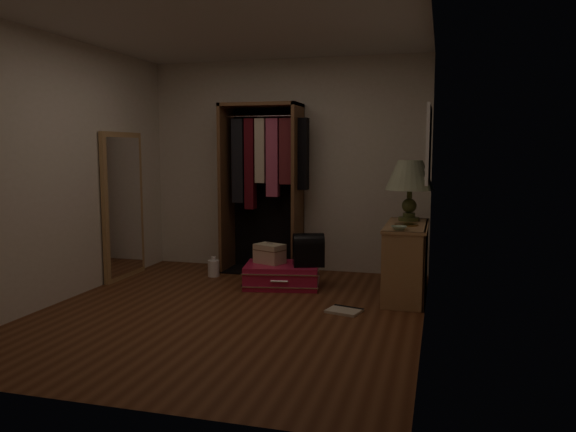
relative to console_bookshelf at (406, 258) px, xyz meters
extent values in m
plane|color=#5A2F19|center=(-1.54, -1.03, -0.40)|extent=(4.00, 4.00, 0.00)
cube|color=silver|center=(-1.54, 0.97, 0.90)|extent=(3.50, 0.02, 2.60)
cube|color=silver|center=(-1.54, -3.03, 0.90)|extent=(3.50, 0.02, 2.60)
cube|color=silver|center=(0.21, -1.03, 0.90)|extent=(0.02, 4.00, 2.60)
cube|color=silver|center=(-3.29, -1.03, 0.90)|extent=(0.02, 4.00, 2.60)
cube|color=silver|center=(-1.54, -1.03, 2.20)|extent=(3.50, 4.00, 0.01)
cube|color=white|center=(0.19, -0.03, 1.15)|extent=(0.03, 0.96, 0.76)
cube|color=black|center=(0.19, -0.03, 1.15)|extent=(0.03, 0.90, 0.70)
cube|color=silver|center=(0.17, -0.03, 0.84)|extent=(0.01, 0.88, 0.02)
cube|color=silver|center=(0.17, -0.03, 0.92)|extent=(0.01, 0.88, 0.02)
cube|color=silver|center=(0.17, -0.03, 0.99)|extent=(0.01, 0.88, 0.02)
cube|color=silver|center=(0.17, -0.03, 1.07)|extent=(0.01, 0.88, 0.02)
cube|color=silver|center=(0.17, -0.03, 1.15)|extent=(0.01, 0.88, 0.02)
cube|color=silver|center=(0.17, -0.03, 1.23)|extent=(0.01, 0.88, 0.02)
cube|color=silver|center=(0.17, -0.03, 1.31)|extent=(0.01, 0.88, 0.02)
cube|color=silver|center=(0.17, -0.03, 1.38)|extent=(0.01, 0.88, 0.02)
cube|color=silver|center=(0.17, -0.03, 1.46)|extent=(0.01, 0.88, 0.02)
cube|color=#AC7E53|center=(0.00, -0.56, -0.02)|extent=(0.40, 0.03, 0.75)
cube|color=#AC7E53|center=(0.00, 0.51, -0.02)|extent=(0.40, 0.03, 0.75)
cube|color=#AC7E53|center=(0.00, -0.03, -0.34)|extent=(0.40, 1.04, 0.03)
cube|color=#AC7E53|center=(0.00, -0.03, 0.17)|extent=(0.40, 1.04, 0.03)
cube|color=#AC7E53|center=(0.00, -0.03, 0.34)|extent=(0.42, 1.12, 0.03)
cube|color=brown|center=(0.19, -0.03, -0.02)|extent=(0.02, 1.10, 0.75)
cube|color=#AC7E53|center=(-0.01, 0.30, 0.25)|extent=(0.36, 0.38, 0.13)
cube|color=gray|center=(-0.09, -0.50, -0.18)|extent=(0.17, 0.04, 0.30)
cube|color=#4C3833|center=(-0.07, -0.45, -0.20)|extent=(0.19, 0.03, 0.24)
cube|color=#B7AD99|center=(-0.09, -0.41, -0.20)|extent=(0.15, 0.03, 0.25)
cube|color=brown|center=(-0.07, -0.37, -0.18)|extent=(0.20, 0.04, 0.30)
cube|color=#3F4C59|center=(-0.06, -0.31, -0.20)|extent=(0.22, 0.03, 0.26)
cube|color=gray|center=(-0.07, -0.27, -0.19)|extent=(0.19, 0.05, 0.27)
cube|color=#59594C|center=(-0.06, -0.21, -0.17)|extent=(0.21, 0.04, 0.32)
cube|color=#B2724C|center=(-0.09, -0.16, -0.18)|extent=(0.16, 0.03, 0.28)
cube|color=beige|center=(-0.07, -0.12, -0.17)|extent=(0.19, 0.03, 0.31)
cube|color=#332D38|center=(-0.09, -0.09, -0.20)|extent=(0.17, 0.03, 0.24)
cube|color=gray|center=(-0.08, -0.05, -0.19)|extent=(0.17, 0.03, 0.26)
cube|color=#4C3833|center=(-0.07, 0.00, -0.17)|extent=(0.19, 0.04, 0.30)
cube|color=#B7AD99|center=(-0.07, 0.05, -0.17)|extent=(0.21, 0.04, 0.31)
cube|color=brown|center=(-0.06, 0.10, -0.21)|extent=(0.22, 0.03, 0.24)
cube|color=#3F4C59|center=(-0.06, 0.14, -0.20)|extent=(0.21, 0.03, 0.25)
cube|color=gray|center=(-0.06, 0.19, -0.18)|extent=(0.22, 0.03, 0.30)
cube|color=#59594C|center=(-0.09, 0.23, -0.21)|extent=(0.15, 0.03, 0.23)
cube|color=#B2724C|center=(-0.09, 0.27, -0.21)|extent=(0.15, 0.03, 0.23)
cube|color=beige|center=(-0.08, 0.32, -0.21)|extent=(0.17, 0.03, 0.23)
cube|color=brown|center=(-2.24, 0.71, 0.63)|extent=(0.04, 0.50, 2.05)
cube|color=brown|center=(-1.33, 0.71, 0.63)|extent=(0.04, 0.50, 2.05)
cube|color=brown|center=(-1.79, 0.71, 1.63)|extent=(0.95, 0.50, 0.04)
cube|color=black|center=(-1.79, 0.95, 0.63)|extent=(0.95, 0.02, 2.05)
cube|color=black|center=(-1.79, 0.71, -0.39)|extent=(0.95, 0.50, 0.02)
cylinder|color=white|center=(-1.79, 0.71, 1.50)|extent=(0.87, 0.02, 0.02)
cube|color=black|center=(-2.07, 0.69, 0.96)|extent=(0.14, 0.14, 1.02)
cube|color=#590F19|center=(-1.92, 0.69, 0.93)|extent=(0.11, 0.14, 1.09)
cube|color=beige|center=(-1.79, 0.69, 1.09)|extent=(0.12, 0.14, 0.77)
cube|color=#BF4C72|center=(-1.64, 0.69, 1.00)|extent=(0.14, 0.12, 0.93)
cube|color=maroon|center=(-1.47, 0.69, 1.08)|extent=(0.16, 0.11, 0.78)
cube|color=black|center=(-1.29, 0.69, 1.05)|extent=(0.16, 0.15, 0.84)
cube|color=tan|center=(-3.24, -0.03, 0.45)|extent=(0.05, 0.80, 1.70)
cube|color=white|center=(-3.21, -0.03, 0.45)|extent=(0.01, 0.68, 1.58)
cube|color=#C71845|center=(-1.34, 0.04, -0.27)|extent=(0.89, 0.70, 0.25)
cube|color=white|center=(-1.34, 0.04, -0.34)|extent=(0.91, 0.73, 0.01)
cube|color=white|center=(-1.34, 0.04, -0.21)|extent=(0.91, 0.73, 0.01)
cylinder|color=white|center=(-1.29, -0.25, -0.27)|extent=(0.18, 0.06, 0.02)
cube|color=beige|center=(-1.49, 0.06, -0.04)|extent=(0.37, 0.32, 0.21)
cube|color=brown|center=(-1.49, 0.06, 0.00)|extent=(0.38, 0.32, 0.01)
cylinder|color=white|center=(-1.49, 0.06, 0.07)|extent=(0.09, 0.05, 0.01)
cube|color=black|center=(-1.04, 0.03, -0.02)|extent=(0.38, 0.31, 0.25)
cylinder|color=black|center=(-1.04, 0.03, 0.10)|extent=(0.38, 0.31, 0.21)
cylinder|color=#414D25|center=(0.00, 0.27, 0.37)|extent=(0.28, 0.28, 0.04)
cylinder|color=#414D25|center=(0.00, 0.27, 0.41)|extent=(0.16, 0.16, 0.05)
sphere|color=#414D25|center=(0.00, 0.27, 0.51)|extent=(0.20, 0.20, 0.16)
cylinder|color=#414D25|center=(0.00, 0.27, 0.63)|extent=(0.07, 0.07, 0.09)
cone|color=beige|center=(0.00, 0.27, 0.83)|extent=(0.65, 0.65, 0.31)
cone|color=beige|center=(0.00, 0.27, 0.83)|extent=(0.58, 0.58, 0.29)
cylinder|color=olive|center=(0.00, -0.11, 0.36)|extent=(0.30, 0.30, 0.01)
imported|color=#9CBC9D|center=(-0.05, -0.46, 0.37)|extent=(0.16, 0.16, 0.04)
cylinder|color=white|center=(-2.26, 0.30, -0.30)|extent=(0.17, 0.17, 0.19)
cylinder|color=white|center=(-2.26, 0.30, -0.18)|extent=(0.07, 0.07, 0.05)
cube|color=beige|center=(-0.51, -0.75, -0.39)|extent=(0.36, 0.31, 0.03)
cube|color=black|center=(-0.48, -0.66, -0.39)|extent=(0.30, 0.12, 0.03)
camera|label=1|loc=(0.32, -5.78, 1.11)|focal=35.00mm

